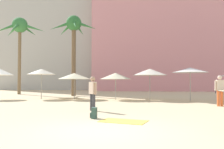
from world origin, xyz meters
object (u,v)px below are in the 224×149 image
person_mid_center (93,92)px  cafe_umbrella_7 (41,72)px  cafe_umbrella_4 (190,70)px  backpack (94,113)px  cafe_umbrella_1 (74,76)px  beach_towel (124,121)px  cafe_umbrella_2 (150,72)px  person_near_left (221,90)px  cafe_umbrella_0 (116,76)px  palm_tree_left (20,30)px  palm_tree_far_left (74,32)px

person_mid_center → cafe_umbrella_7: bearing=86.5°
cafe_umbrella_4 → backpack: (-5.27, -8.99, -2.05)m
cafe_umbrella_1 → beach_towel: (4.84, -10.33, -1.85)m
cafe_umbrella_4 → cafe_umbrella_2: bearing=162.3°
beach_towel → person_near_left: size_ratio=0.55×
beach_towel → cafe_umbrella_2: bearing=83.3°
cafe_umbrella_0 → palm_tree_left: bearing=150.5°
person_near_left → palm_tree_far_left: bearing=-135.1°
palm_tree_far_left → cafe_umbrella_0: palm_tree_far_left is taller
cafe_umbrella_2 → beach_towel: size_ratio=1.69×
backpack → cafe_umbrella_0: bearing=-89.3°
cafe_umbrella_0 → person_mid_center: 7.43m
cafe_umbrella_2 → backpack: 10.37m
cafe_umbrella_7 → beach_towel: 13.04m
palm_tree_left → cafe_umbrella_2: 16.55m
cafe_umbrella_2 → cafe_umbrella_4: size_ratio=1.04×
cafe_umbrella_0 → backpack: size_ratio=5.95×
cafe_umbrella_4 → person_near_left: (0.98, -3.67, -1.31)m
palm_tree_far_left → backpack: bearing=-70.5°
cafe_umbrella_1 → cafe_umbrella_7: size_ratio=1.08×
backpack → person_mid_center: 2.55m
beach_towel → person_mid_center: 3.51m
cafe_umbrella_7 → beach_towel: size_ratio=1.53×
cafe_umbrella_1 → backpack: (3.66, -9.81, -1.66)m
cafe_umbrella_0 → cafe_umbrella_1: size_ratio=0.94×
cafe_umbrella_1 → cafe_umbrella_4: (8.93, -0.82, 0.39)m
cafe_umbrella_2 → palm_tree_left: bearing=155.7°
palm_tree_far_left → cafe_umbrella_2: size_ratio=2.96×
palm_tree_far_left → cafe_umbrella_4: size_ratio=3.07×
cafe_umbrella_0 → cafe_umbrella_7: (-6.17, 0.06, 0.38)m
cafe_umbrella_1 → palm_tree_left: bearing=141.7°
cafe_umbrella_0 → beach_towel: size_ratio=1.55×
cafe_umbrella_0 → cafe_umbrella_4: cafe_umbrella_4 is taller
palm_tree_left → cafe_umbrella_2: bearing=-24.3°
cafe_umbrella_2 → cafe_umbrella_7: bearing=-179.4°
cafe_umbrella_1 → cafe_umbrella_7: cafe_umbrella_7 is taller
cafe_umbrella_4 → palm_tree_far_left: bearing=153.2°
person_mid_center → cafe_umbrella_0: bearing=45.9°
palm_tree_left → cafe_umbrella_1: size_ratio=3.27×
cafe_umbrella_0 → cafe_umbrella_7: size_ratio=1.02×
beach_towel → person_mid_center: person_mid_center is taller
palm_tree_far_left → cafe_umbrella_2: 9.56m
cafe_umbrella_4 → person_mid_center: bearing=-131.4°
person_mid_center → cafe_umbrella_4: bearing=6.6°
cafe_umbrella_2 → beach_towel: cafe_umbrella_2 is taller
cafe_umbrella_4 → backpack: cafe_umbrella_4 is taller
palm_tree_far_left → cafe_umbrella_2: bearing=-30.0°
palm_tree_left → person_mid_center: size_ratio=5.22×
palm_tree_far_left → cafe_umbrella_2: palm_tree_far_left is taller
beach_towel → person_mid_center: (-1.74, 2.91, 0.90)m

